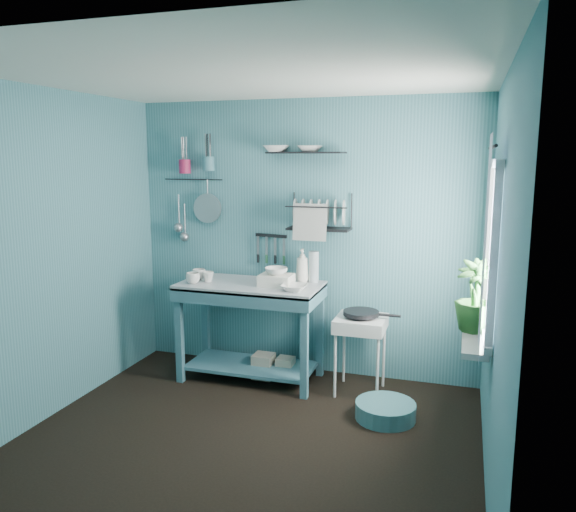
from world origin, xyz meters
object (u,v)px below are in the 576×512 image
(storage_tin_large, at_px, (264,366))
(hotplate_stand, at_px, (360,355))
(soap_bottle, at_px, (302,265))
(storage_tin_small, at_px, (285,368))
(water_bottle, at_px, (314,267))
(utensil_cup_magenta, at_px, (185,166))
(mug_left, at_px, (193,278))
(utensil_cup_teal, at_px, (208,164))
(frying_pan, at_px, (361,313))
(floor_basin, at_px, (385,411))
(work_counter, at_px, (251,331))
(dish_rack, at_px, (319,212))
(potted_plant, at_px, (476,296))
(mug_mid, at_px, (208,277))
(colander, at_px, (207,208))
(mug_right, at_px, (199,274))
(wash_tub, at_px, (276,280))

(storage_tin_large, bearing_deg, hotplate_stand, -2.81)
(soap_bottle, height_order, storage_tin_small, soap_bottle)
(water_bottle, distance_m, utensil_cup_magenta, 1.56)
(mug_left, bearing_deg, utensil_cup_teal, 95.55)
(water_bottle, distance_m, frying_pan, 0.61)
(water_bottle, relative_size, storage_tin_small, 1.40)
(utensil_cup_magenta, bearing_deg, frying_pan, -9.61)
(hotplate_stand, distance_m, floor_basin, 0.59)
(work_counter, xyz_separation_m, dish_rack, (0.56, 0.25, 1.07))
(dish_rack, relative_size, potted_plant, 1.14)
(mug_mid, distance_m, utensil_cup_magenta, 1.11)
(utensil_cup_teal, distance_m, storage_tin_small, 2.02)
(mug_mid, height_order, colander, colander)
(hotplate_stand, distance_m, colander, 1.98)
(work_counter, relative_size, dish_rack, 2.27)
(mug_left, height_order, dish_rack, dish_rack)
(potted_plant, xyz_separation_m, storage_tin_large, (-1.78, 0.70, -0.96))
(work_counter, relative_size, hotplate_stand, 1.89)
(mug_mid, relative_size, dish_rack, 0.18)
(soap_bottle, relative_size, colander, 1.07)
(mug_right, bearing_deg, wash_tub, -1.53)
(work_counter, bearing_deg, potted_plant, -8.03)
(storage_tin_small, bearing_deg, mug_right, -174.29)
(dish_rack, distance_m, colander, 1.12)
(frying_pan, height_order, floor_basin, frying_pan)
(frying_pan, height_order, storage_tin_small, frying_pan)
(frying_pan, bearing_deg, mug_left, -173.55)
(wash_tub, distance_m, utensil_cup_teal, 1.30)
(dish_rack, relative_size, floor_basin, 1.19)
(wash_tub, distance_m, utensil_cup_magenta, 1.44)
(wash_tub, height_order, floor_basin, wash_tub)
(mug_mid, distance_m, dish_rack, 1.15)
(storage_tin_large, bearing_deg, utensil_cup_teal, 157.83)
(mug_left, bearing_deg, floor_basin, -8.95)
(wash_tub, xyz_separation_m, water_bottle, (0.27, 0.24, 0.09))
(storage_tin_small, bearing_deg, utensil_cup_teal, 164.77)
(utensil_cup_magenta, distance_m, utensil_cup_teal, 0.25)
(frying_pan, bearing_deg, utensil_cup_teal, 168.87)
(mug_right, bearing_deg, utensil_cup_magenta, 131.75)
(potted_plant, relative_size, storage_tin_small, 2.42)
(work_counter, bearing_deg, storage_tin_small, 26.05)
(dish_rack, relative_size, colander, 1.96)
(frying_pan, bearing_deg, work_counter, -179.64)
(water_bottle, bearing_deg, wash_tub, -138.37)
(water_bottle, xyz_separation_m, utensil_cup_magenta, (-1.29, 0.08, 0.87))
(colander, xyz_separation_m, floor_basin, (1.84, -0.77, -1.44))
(potted_plant, bearing_deg, utensil_cup_magenta, 160.14)
(frying_pan, relative_size, storage_tin_large, 1.36)
(soap_bottle, distance_m, utensil_cup_magenta, 1.48)
(mug_right, relative_size, potted_plant, 0.25)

